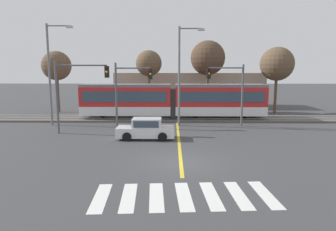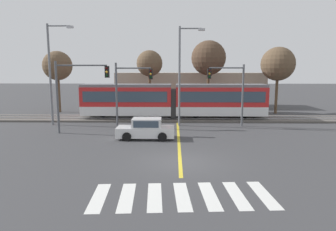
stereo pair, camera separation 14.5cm
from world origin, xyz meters
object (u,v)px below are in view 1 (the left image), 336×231
bare_tree_west (149,64)px  bare_tree_east (208,58)px  traffic_light_far_left (129,85)px  street_lamp_west (51,69)px  light_rail_tram (173,100)px  bare_tree_far_west (56,66)px  traffic_light_far_right (230,85)px  bare_tree_far_east (277,64)px  street_lamp_centre (181,70)px  traffic_light_mid_left (75,85)px  sedan_crossing (146,129)px

bare_tree_west → bare_tree_east: bare_tree_east is taller
traffic_light_far_left → street_lamp_west: 7.30m
light_rail_tram → bare_tree_far_west: bearing=159.1°
bare_tree_east → traffic_light_far_right: bearing=-84.2°
bare_tree_east → bare_tree_far_east: bearing=-6.3°
street_lamp_centre → bare_tree_west: street_lamp_centre is taller
street_lamp_centre → bare_tree_far_west: bearing=149.0°
bare_tree_far_west → bare_tree_east: size_ratio=0.86×
light_rail_tram → street_lamp_west: size_ratio=2.04×
bare_tree_far_west → bare_tree_far_east: bare_tree_far_east is taller
traffic_light_far_left → bare_tree_far_east: bare_tree_far_east is taller
bare_tree_west → bare_tree_far_east: bearing=-2.6°
light_rail_tram → traffic_light_mid_left: (-7.65, -6.99, 1.81)m
light_rail_tram → sedan_crossing: size_ratio=4.40×
street_lamp_centre → bare_tree_west: (-3.59, 8.82, 0.76)m
sedan_crossing → bare_tree_east: bearing=66.9°
street_lamp_west → bare_tree_west: 11.88m
light_rail_tram → bare_tree_east: 8.16m
sedan_crossing → street_lamp_centre: street_lamp_centre is taller
traffic_light_far_left → bare_tree_far_east: (15.78, 9.13, 2.00)m
sedan_crossing → traffic_light_far_right: size_ratio=0.76×
bare_tree_far_west → bare_tree_east: bare_tree_east is taller
street_lamp_west → street_lamp_centre: (11.64, -0.11, -0.15)m
bare_tree_far_east → bare_tree_west: bearing=177.4°
traffic_light_far_right → street_lamp_west: street_lamp_west is taller
street_lamp_centre → sedan_crossing: bearing=-117.3°
sedan_crossing → street_lamp_centre: (2.74, 5.32, 4.29)m
sedan_crossing → bare_tree_far_west: (-11.74, 14.02, 4.80)m
street_lamp_centre → bare_tree_east: street_lamp_centre is taller
traffic_light_far_right → traffic_light_mid_left: bearing=-165.3°
sedan_crossing → bare_tree_west: bare_tree_west is taller
street_lamp_west → bare_tree_east: street_lamp_west is taller
street_lamp_west → bare_tree_far_east: 24.23m
traffic_light_mid_left → bare_tree_west: bare_tree_west is taller
traffic_light_mid_left → bare_tree_west: size_ratio=0.78×
street_lamp_centre → traffic_light_far_right: bearing=-2.8°
light_rail_tram → traffic_light_far_left: 6.09m
bare_tree_far_east → traffic_light_mid_left: bearing=-149.2°
traffic_light_mid_left → bare_tree_far_west: bare_tree_far_west is taller
sedan_crossing → traffic_light_far_right: traffic_light_far_right is taller
light_rail_tram → traffic_light_far_left: (-3.83, -4.44, 1.64)m
bare_tree_far_east → bare_tree_far_west: bearing=178.7°
sedan_crossing → bare_tree_west: size_ratio=0.57×
sedan_crossing → bare_tree_west: bearing=93.4°
traffic_light_far_right → bare_tree_west: bare_tree_west is taller
street_lamp_centre → bare_tree_far_west: size_ratio=1.21×
light_rail_tram → street_lamp_west: (-10.90, -3.34, 3.09)m
traffic_light_far_right → street_lamp_centre: size_ratio=0.63×
traffic_light_far_right → street_lamp_centre: street_lamp_centre is taller
traffic_light_mid_left → street_lamp_centre: bearing=22.9°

